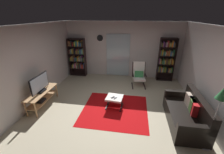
{
  "coord_description": "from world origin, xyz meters",
  "views": [
    {
      "loc": [
        0.59,
        -3.99,
        2.86
      ],
      "look_at": [
        -0.17,
        0.81,
        0.78
      ],
      "focal_mm": 23.52,
      "sensor_mm": 36.0,
      "label": 1
    }
  ],
  "objects_px": {
    "wall_clock": "(100,38)",
    "cell_phone": "(113,97)",
    "bookshelf_near_sofa": "(166,59)",
    "bookshelf_near_tv": "(77,56)",
    "tv_remote": "(115,98)",
    "floor_lamp_by_sofa": "(221,99)",
    "leather_sofa": "(187,114)",
    "television": "(40,84)",
    "tv_stand": "(42,97)",
    "ottoman": "(115,99)",
    "lounge_armchair": "(139,74)"
  },
  "relations": [
    {
      "from": "wall_clock",
      "to": "cell_phone",
      "type": "bearing_deg",
      "value": -69.35
    },
    {
      "from": "bookshelf_near_sofa",
      "to": "wall_clock",
      "type": "relative_size",
      "value": 6.7
    },
    {
      "from": "bookshelf_near_tv",
      "to": "bookshelf_near_sofa",
      "type": "xyz_separation_m",
      "value": [
        4.18,
        0.05,
        0.03
      ]
    },
    {
      "from": "bookshelf_near_sofa",
      "to": "cell_phone",
      "type": "xyz_separation_m",
      "value": [
        -2.03,
        -2.64,
        -0.65
      ]
    },
    {
      "from": "bookshelf_near_tv",
      "to": "tv_remote",
      "type": "bearing_deg",
      "value": -49.49
    },
    {
      "from": "floor_lamp_by_sofa",
      "to": "leather_sofa",
      "type": "bearing_deg",
      "value": 105.15
    },
    {
      "from": "television",
      "to": "bookshelf_near_tv",
      "type": "xyz_separation_m",
      "value": [
        0.18,
        2.84,
        0.2
      ]
    },
    {
      "from": "wall_clock",
      "to": "bookshelf_near_sofa",
      "type": "bearing_deg",
      "value": -2.23
    },
    {
      "from": "tv_stand",
      "to": "bookshelf_near_tv",
      "type": "height_order",
      "value": "bookshelf_near_tv"
    },
    {
      "from": "bookshelf_near_tv",
      "to": "floor_lamp_by_sofa",
      "type": "height_order",
      "value": "bookshelf_near_tv"
    },
    {
      "from": "leather_sofa",
      "to": "cell_phone",
      "type": "bearing_deg",
      "value": 168.62
    },
    {
      "from": "tv_stand",
      "to": "tv_remote",
      "type": "distance_m",
      "value": 2.44
    },
    {
      "from": "bookshelf_near_tv",
      "to": "ottoman",
      "type": "xyz_separation_m",
      "value": [
        2.2,
        -2.54,
        -0.69
      ]
    },
    {
      "from": "bookshelf_near_tv",
      "to": "tv_remote",
      "type": "relative_size",
      "value": 12.71
    },
    {
      "from": "bookshelf_near_tv",
      "to": "tv_remote",
      "type": "distance_m",
      "value": 3.51
    },
    {
      "from": "tv_stand",
      "to": "lounge_armchair",
      "type": "relative_size",
      "value": 1.31
    },
    {
      "from": "lounge_armchair",
      "to": "ottoman",
      "type": "relative_size",
      "value": 1.82
    },
    {
      "from": "lounge_armchair",
      "to": "floor_lamp_by_sofa",
      "type": "bearing_deg",
      "value": -63.59
    },
    {
      "from": "wall_clock",
      "to": "bookshelf_near_tv",
      "type": "bearing_deg",
      "value": -171.44
    },
    {
      "from": "leather_sofa",
      "to": "floor_lamp_by_sofa",
      "type": "height_order",
      "value": "floor_lamp_by_sofa"
    },
    {
      "from": "floor_lamp_by_sofa",
      "to": "tv_remote",
      "type": "bearing_deg",
      "value": 152.04
    },
    {
      "from": "television",
      "to": "bookshelf_near_sofa",
      "type": "relative_size",
      "value": 0.45
    },
    {
      "from": "leather_sofa",
      "to": "tv_remote",
      "type": "height_order",
      "value": "leather_sofa"
    },
    {
      "from": "television",
      "to": "ottoman",
      "type": "xyz_separation_m",
      "value": [
        2.39,
        0.29,
        -0.49
      ]
    },
    {
      "from": "floor_lamp_by_sofa",
      "to": "ottoman",
      "type": "bearing_deg",
      "value": 150.94
    },
    {
      "from": "lounge_armchair",
      "to": "tv_stand",
      "type": "bearing_deg",
      "value": -146.55
    },
    {
      "from": "tv_stand",
      "to": "ottoman",
      "type": "height_order",
      "value": "tv_stand"
    },
    {
      "from": "ottoman",
      "to": "tv_remote",
      "type": "distance_m",
      "value": 0.12
    },
    {
      "from": "bookshelf_near_sofa",
      "to": "cell_phone",
      "type": "bearing_deg",
      "value": -127.59
    },
    {
      "from": "television",
      "to": "lounge_armchair",
      "type": "xyz_separation_m",
      "value": [
        3.18,
        2.08,
        -0.27
      ]
    },
    {
      "from": "bookshelf_near_sofa",
      "to": "ottoman",
      "type": "xyz_separation_m",
      "value": [
        -1.98,
        -2.59,
        -0.72
      ]
    },
    {
      "from": "bookshelf_near_tv",
      "to": "lounge_armchair",
      "type": "xyz_separation_m",
      "value": [
        2.99,
        -0.76,
        -0.47
      ]
    },
    {
      "from": "ottoman",
      "to": "wall_clock",
      "type": "bearing_deg",
      "value": 111.8
    },
    {
      "from": "television",
      "to": "bookshelf_near_tv",
      "type": "relative_size",
      "value": 0.48
    },
    {
      "from": "tv_remote",
      "to": "cell_phone",
      "type": "xyz_separation_m",
      "value": [
        -0.09,
        0.04,
        -0.0
      ]
    },
    {
      "from": "tv_remote",
      "to": "floor_lamp_by_sofa",
      "type": "height_order",
      "value": "floor_lamp_by_sofa"
    },
    {
      "from": "tv_stand",
      "to": "floor_lamp_by_sofa",
      "type": "bearing_deg",
      "value": -11.7
    },
    {
      "from": "television",
      "to": "bookshelf_near_sofa",
      "type": "xyz_separation_m",
      "value": [
        4.37,
        2.89,
        0.23
      ]
    },
    {
      "from": "bookshelf_near_sofa",
      "to": "wall_clock",
      "type": "height_order",
      "value": "wall_clock"
    },
    {
      "from": "leather_sofa",
      "to": "wall_clock",
      "type": "xyz_separation_m",
      "value": [
        -3.18,
        3.19,
        1.54
      ]
    },
    {
      "from": "floor_lamp_by_sofa",
      "to": "cell_phone",
      "type": "bearing_deg",
      "value": 152.22
    },
    {
      "from": "leather_sofa",
      "to": "tv_remote",
      "type": "bearing_deg",
      "value": 169.14
    },
    {
      "from": "television",
      "to": "bookshelf_near_tv",
      "type": "distance_m",
      "value": 2.85
    },
    {
      "from": "cell_phone",
      "to": "wall_clock",
      "type": "distance_m",
      "value": 3.29
    },
    {
      "from": "bookshelf_near_sofa",
      "to": "television",
      "type": "bearing_deg",
      "value": -146.55
    },
    {
      "from": "tv_stand",
      "to": "lounge_armchair",
      "type": "distance_m",
      "value": 3.81
    },
    {
      "from": "tv_stand",
      "to": "leather_sofa",
      "type": "distance_m",
      "value": 4.49
    },
    {
      "from": "bookshelf_near_sofa",
      "to": "floor_lamp_by_sofa",
      "type": "xyz_separation_m",
      "value": [
        0.34,
        -3.88,
        0.29
      ]
    },
    {
      "from": "bookshelf_near_sofa",
      "to": "tv_remote",
      "type": "distance_m",
      "value": 3.37
    },
    {
      "from": "television",
      "to": "tv_stand",
      "type": "bearing_deg",
      "value": -95.93
    }
  ]
}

